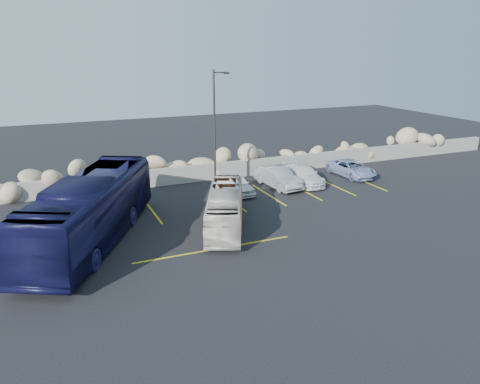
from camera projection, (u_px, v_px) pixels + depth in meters
name	position (u px, v px, depth m)	size (l,w,h in m)	color
ground	(236.00, 247.00, 22.81)	(90.00, 90.00, 0.00)	black
seawall	(170.00, 176.00, 33.15)	(60.00, 0.40, 1.20)	gray
riprap_pile	(165.00, 163.00, 34.00)	(54.00, 2.80, 2.60)	tan
parking_lines	(269.00, 202.00, 29.45)	(18.16, 9.36, 0.01)	gold
lamppost	(215.00, 127.00, 30.83)	(1.14, 0.18, 8.00)	#2F2D2A
vintage_bus	(225.00, 208.00, 25.23)	(1.75, 7.48, 2.08)	beige
tour_coach	(91.00, 210.00, 23.06)	(2.81, 12.01, 3.35)	#101036
car_a	(237.00, 184.00, 31.15)	(1.45, 3.59, 1.22)	white
car_b	(278.00, 177.00, 32.47)	(1.49, 4.29, 1.41)	#9E9FA3
car_c	(303.00, 175.00, 33.36)	(1.82, 4.48, 1.30)	white
car_d	(351.00, 169.00, 35.23)	(1.98, 4.30, 1.19)	#8495BC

